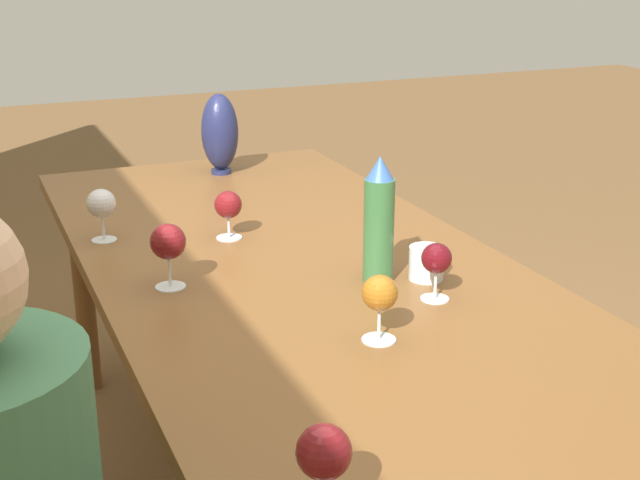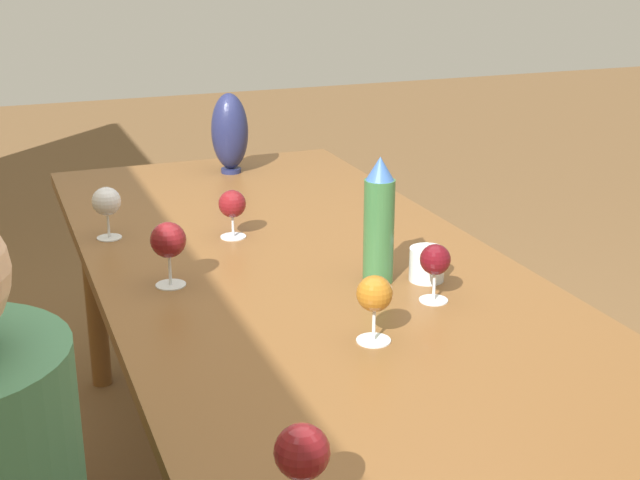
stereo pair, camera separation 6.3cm
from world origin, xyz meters
TOP-DOWN VIEW (x-y plane):
  - dining_table at (0.00, 0.00)m, footprint 2.48×1.00m
  - water_bottle at (-0.06, -0.12)m, footprint 0.07×0.07m
  - water_tumbler at (-0.10, -0.23)m, footprint 0.08×0.08m
  - vase at (1.03, -0.08)m, footprint 0.12×0.12m
  - wine_glass_0 at (0.48, 0.41)m, footprint 0.08×0.08m
  - wine_glass_1 at (-0.36, 0.02)m, footprint 0.07×0.07m
  - wine_glass_2 at (0.36, 0.10)m, footprint 0.07×0.07m
  - wine_glass_3 at (0.08, 0.33)m, footprint 0.08×0.08m
  - wine_glass_4 at (-0.84, 0.35)m, footprint 0.08×0.08m
  - wine_glass_5 at (-0.22, -0.19)m, footprint 0.07×0.07m

SIDE VIEW (x-z plane):
  - dining_table at x=0.00m, z-range 0.31..1.08m
  - water_tumbler at x=-0.10m, z-range 0.77..0.85m
  - wine_glass_2 at x=0.36m, z-range 0.79..0.92m
  - wine_glass_5 at x=-0.22m, z-range 0.79..0.93m
  - wine_glass_1 at x=-0.36m, z-range 0.80..0.93m
  - wine_glass_0 at x=0.48m, z-range 0.80..0.94m
  - wine_glass_4 at x=-0.84m, z-range 0.80..0.95m
  - wine_glass_3 at x=0.08m, z-range 0.80..0.95m
  - vase at x=1.03m, z-range 0.77..1.04m
  - water_bottle at x=-0.06m, z-range 0.76..1.06m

